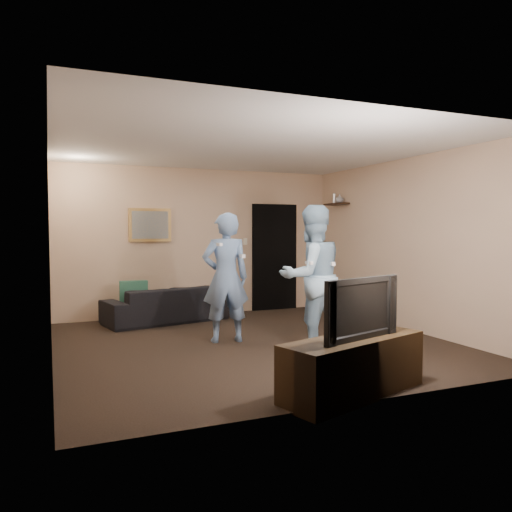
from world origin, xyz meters
name	(u,v)px	position (x,y,z in m)	size (l,w,h in m)	color
ground	(253,343)	(0.00, 0.00, 0.00)	(5.00, 5.00, 0.00)	black
ceiling	(253,147)	(0.00, 0.00, 2.60)	(5.00, 5.00, 0.04)	silver
wall_back	(200,242)	(0.00, 2.50, 1.30)	(5.00, 0.04, 2.60)	tan
wall_front	(363,255)	(0.00, -2.50, 1.30)	(5.00, 0.04, 2.60)	tan
wall_left	(50,249)	(-2.50, 0.00, 1.30)	(0.04, 5.00, 2.60)	tan
wall_right	(405,244)	(2.50, 0.00, 1.30)	(0.04, 5.00, 2.60)	tan
sofa	(166,304)	(-0.75, 1.97, 0.29)	(1.99, 0.78, 0.58)	black
throw_pillow	(134,294)	(-1.27, 1.97, 0.48)	(0.44, 0.14, 0.44)	#194D3C
painting_frame	(150,225)	(-0.90, 2.48, 1.60)	(0.72, 0.05, 0.57)	olive
painting_canvas	(150,225)	(-0.90, 2.45, 1.60)	(0.62, 0.01, 0.47)	slate
doorway	(275,257)	(1.45, 2.47, 1.00)	(0.90, 0.06, 2.00)	black
light_switch	(245,242)	(0.85, 2.48, 1.30)	(0.08, 0.02, 0.12)	silver
wall_shelf	(336,204)	(2.39, 1.80, 1.99)	(0.20, 0.60, 0.03)	black
shelf_vase	(340,199)	(2.39, 1.69, 2.08)	(0.15, 0.15, 0.16)	#9FA0A4
shelf_figurine	(334,199)	(2.39, 1.87, 2.09)	(0.06, 0.06, 0.18)	silver
tv_console	(353,367)	(0.06, -2.28, 0.25)	(1.53, 0.49, 0.55)	black
television	(354,307)	(0.06, -2.28, 0.80)	(0.98, 0.13, 0.56)	black
wii_player_left	(226,278)	(-0.32, 0.22, 0.87)	(0.69, 0.54, 1.74)	#6A8BB7
wii_player_right	(312,277)	(0.58, -0.55, 0.91)	(0.93, 0.74, 1.83)	#94BCD7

